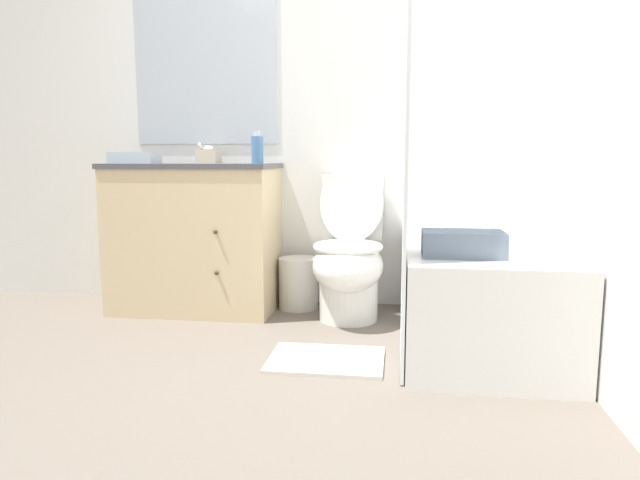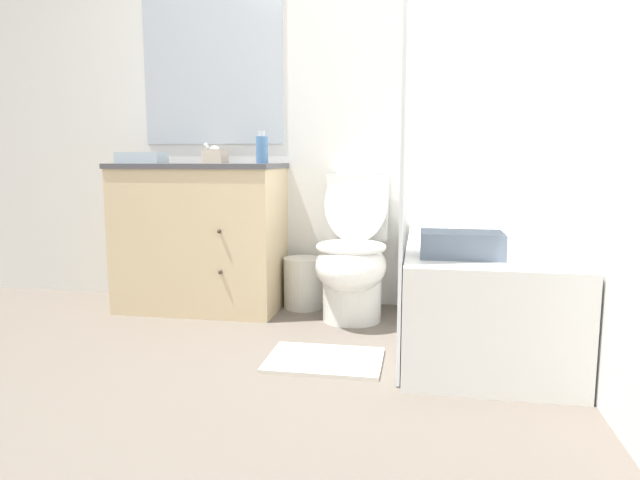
% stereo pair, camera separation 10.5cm
% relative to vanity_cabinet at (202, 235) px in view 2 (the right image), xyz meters
% --- Properties ---
extents(ground_plane, '(14.00, 14.00, 0.00)m').
position_rel_vanity_cabinet_xyz_m(ground_plane, '(0.74, -1.35, -0.45)').
color(ground_plane, '#6B6056').
extents(wall_back, '(8.00, 0.06, 2.50)m').
position_rel_vanity_cabinet_xyz_m(wall_back, '(0.74, 0.29, 0.80)').
color(wall_back, silver).
rests_on(wall_back, ground_plane).
extents(wall_right, '(0.05, 2.61, 2.50)m').
position_rel_vanity_cabinet_xyz_m(wall_right, '(2.00, -0.54, 0.80)').
color(wall_right, silver).
rests_on(wall_right, ground_plane).
extents(vanity_cabinet, '(0.98, 0.56, 0.88)m').
position_rel_vanity_cabinet_xyz_m(vanity_cabinet, '(0.00, 0.00, 0.00)').
color(vanity_cabinet, beige).
rests_on(vanity_cabinet, ground_plane).
extents(sink_faucet, '(0.14, 0.12, 0.12)m').
position_rel_vanity_cabinet_xyz_m(sink_faucet, '(-0.00, 0.19, 0.47)').
color(sink_faucet, silver).
rests_on(sink_faucet, vanity_cabinet).
extents(toilet, '(0.39, 0.66, 0.88)m').
position_rel_vanity_cabinet_xyz_m(toilet, '(0.94, -0.09, -0.09)').
color(toilet, white).
rests_on(toilet, ground_plane).
extents(bathtub, '(0.71, 1.37, 0.50)m').
position_rel_vanity_cabinet_xyz_m(bathtub, '(1.60, -0.42, -0.20)').
color(bathtub, white).
rests_on(bathtub, ground_plane).
extents(shower_curtain, '(0.02, 0.40, 1.95)m').
position_rel_vanity_cabinet_xyz_m(shower_curtain, '(1.24, -0.85, 0.53)').
color(shower_curtain, white).
rests_on(shower_curtain, ground_plane).
extents(wastebasket, '(0.24, 0.24, 0.31)m').
position_rel_vanity_cabinet_xyz_m(wastebasket, '(0.61, 0.09, -0.30)').
color(wastebasket, silver).
rests_on(wastebasket, ground_plane).
extents(tissue_box, '(0.12, 0.14, 0.11)m').
position_rel_vanity_cabinet_xyz_m(tissue_box, '(0.05, 0.12, 0.47)').
color(tissue_box, beige).
rests_on(tissue_box, vanity_cabinet).
extents(soap_dispenser, '(0.07, 0.07, 0.18)m').
position_rel_vanity_cabinet_xyz_m(soap_dispenser, '(0.39, -0.02, 0.51)').
color(soap_dispenser, '#4C7AB2').
rests_on(soap_dispenser, vanity_cabinet).
extents(hand_towel_folded, '(0.26, 0.17, 0.06)m').
position_rel_vanity_cabinet_xyz_m(hand_towel_folded, '(-0.32, -0.10, 0.46)').
color(hand_towel_folded, silver).
rests_on(hand_towel_folded, vanity_cabinet).
extents(bath_towel_folded, '(0.34, 0.22, 0.11)m').
position_rel_vanity_cabinet_xyz_m(bath_towel_folded, '(1.48, -0.81, 0.10)').
color(bath_towel_folded, slate).
rests_on(bath_towel_folded, bathtub).
extents(bath_mat, '(0.52, 0.38, 0.02)m').
position_rel_vanity_cabinet_xyz_m(bath_mat, '(0.90, -0.81, -0.44)').
color(bath_mat, silver).
rests_on(bath_mat, ground_plane).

